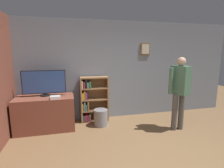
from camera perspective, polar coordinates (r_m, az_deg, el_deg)
wall_back at (r=4.93m, az=0.88°, el=4.47°), size 7.13×0.09×2.70m
tv_ledge at (r=4.58m, az=-20.82°, el=-8.84°), size 1.35×0.71×0.81m
television at (r=4.50m, az=-21.28°, el=0.38°), size 1.00×0.22×0.63m
game_console at (r=4.19m, az=-18.04°, el=-4.19°), size 0.22×0.16×0.07m
remote_loose at (r=4.18m, az=-17.47°, el=-4.51°), size 0.10×0.14×0.02m
bookshelf at (r=4.77m, az=-6.50°, el=-5.00°), size 0.75×0.28×1.22m
person at (r=4.39m, az=21.22°, el=-1.09°), size 0.58×0.48×1.75m
waste_bin at (r=4.55m, az=-3.71°, el=-10.88°), size 0.35×0.35×0.42m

